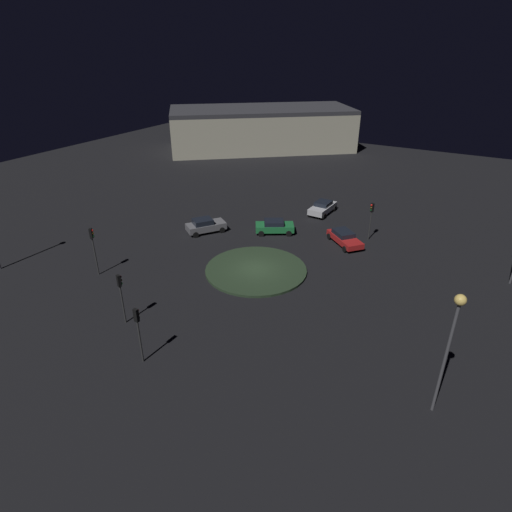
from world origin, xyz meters
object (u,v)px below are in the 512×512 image
at_px(traffic_light_northwest, 371,214).
at_px(traffic_light_east, 121,289).
at_px(car_green, 274,226).
at_px(car_red, 344,238).
at_px(car_silver, 323,207).
at_px(streetlamp_northeast, 452,333).
at_px(car_grey, 205,225).
at_px(traffic_light_east_near, 138,325).
at_px(traffic_light_southeast, 93,242).
at_px(store_building, 261,128).

xyz_separation_m(traffic_light_northwest, traffic_light_east, (23.39, -11.55, 0.01)).
relative_size(car_green, traffic_light_east, 1.11).
xyz_separation_m(car_green, car_red, (-1.04, 7.55, -0.06)).
distance_m(car_silver, streetlamp_northeast, 31.01).
bearing_deg(car_grey, car_red, -36.70).
bearing_deg(traffic_light_east, car_red, -3.22).
relative_size(car_red, streetlamp_northeast, 0.59).
bearing_deg(traffic_light_east_near, traffic_light_southeast, 61.44).
bearing_deg(traffic_light_northwest, traffic_light_southeast, -13.81).
xyz_separation_m(traffic_light_northwest, store_building, (-31.23, -30.06, 0.88)).
bearing_deg(car_red, car_green, -130.77).
bearing_deg(traffic_light_east_near, car_silver, 0.97).
bearing_deg(traffic_light_east_near, car_green, 6.83).
relative_size(car_silver, traffic_light_east, 1.12).
bearing_deg(traffic_light_southeast, car_red, 12.70).
bearing_deg(car_red, store_building, 171.49).
xyz_separation_m(car_grey, traffic_light_east_near, (19.15, 8.65, 2.13)).
distance_m(traffic_light_east, streetlamp_northeast, 21.64).
distance_m(car_green, streetlamp_northeast, 26.53).
height_order(traffic_light_northwest, store_building, store_building).
bearing_deg(car_silver, store_building, -135.86).
xyz_separation_m(car_red, store_building, (-33.49, -28.19, 3.06)).
height_order(car_green, streetlamp_northeast, streetlamp_northeast).
xyz_separation_m(traffic_light_east, store_building, (-54.61, -18.51, 0.87)).
relative_size(car_green, traffic_light_east_near, 1.09).
height_order(traffic_light_east_near, streetlamp_northeast, streetlamp_northeast).
distance_m(car_silver, car_red, 8.62).
xyz_separation_m(car_grey, traffic_light_east, (16.55, 4.52, 2.09)).
height_order(car_silver, car_green, car_silver).
bearing_deg(traffic_light_northwest, car_grey, -36.18).
relative_size(traffic_light_northwest, traffic_light_southeast, 0.90).
bearing_deg(store_building, car_grey, 71.77).
bearing_deg(traffic_light_southeast, streetlamp_northeast, -35.58).
xyz_separation_m(car_grey, car_red, (-4.58, 14.21, -0.10)).
relative_size(car_silver, car_green, 1.01).
relative_size(car_grey, car_red, 0.97).
xyz_separation_m(car_green, traffic_light_east_near, (22.69, 2.00, 2.17)).
distance_m(car_silver, store_building, 35.30).
xyz_separation_m(traffic_light_east_near, store_building, (-57.22, -22.63, 0.83)).
bearing_deg(streetlamp_northeast, car_green, -132.61).
bearing_deg(traffic_light_southeast, car_grey, 44.80).
distance_m(car_green, traffic_light_northwest, 10.20).
xyz_separation_m(car_silver, car_green, (7.98, -2.44, -0.03)).
relative_size(car_green, traffic_light_northwest, 1.11).
height_order(car_grey, traffic_light_southeast, traffic_light_southeast).
distance_m(car_green, traffic_light_southeast, 18.73).
relative_size(car_green, car_red, 0.98).
bearing_deg(traffic_light_southeast, traffic_light_east, -61.38).
bearing_deg(car_green, store_building, 90.72).
distance_m(traffic_light_east, store_building, 57.67).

